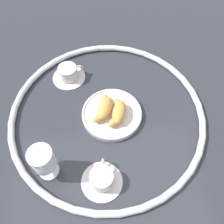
% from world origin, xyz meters
% --- Properties ---
extents(ground_plane, '(2.20, 2.20, 0.00)m').
position_xyz_m(ground_plane, '(0.00, 0.00, 0.00)').
color(ground_plane, '#2D3038').
extents(table_chrome_rim, '(0.73, 0.73, 0.02)m').
position_xyz_m(table_chrome_rim, '(0.00, 0.00, 0.01)').
color(table_chrome_rim, silver).
rests_on(table_chrome_rim, ground_plane).
extents(pastry_plate, '(0.23, 0.23, 0.02)m').
position_xyz_m(pastry_plate, '(-0.00, -0.02, 0.01)').
color(pastry_plate, silver).
rests_on(pastry_plate, ground_plane).
extents(croissant_large, '(0.13, 0.09, 0.04)m').
position_xyz_m(croissant_large, '(-0.01, -0.04, 0.04)').
color(croissant_large, '#D6994C').
rests_on(croissant_large, pastry_plate).
extents(croissant_small, '(0.13, 0.10, 0.04)m').
position_xyz_m(croissant_small, '(0.01, 0.01, 0.04)').
color(croissant_small, '#D6994C').
rests_on(croissant_small, pastry_plate).
extents(coffee_cup_near, '(0.14, 0.14, 0.06)m').
position_xyz_m(coffee_cup_near, '(0.21, 0.14, 0.03)').
color(coffee_cup_near, silver).
rests_on(coffee_cup_near, ground_plane).
extents(coffee_cup_far, '(0.14, 0.14, 0.06)m').
position_xyz_m(coffee_cup_far, '(-0.25, 0.04, 0.03)').
color(coffee_cup_far, silver).
rests_on(coffee_cup_far, ground_plane).
extents(juice_glass_left, '(0.08, 0.08, 0.14)m').
position_xyz_m(juice_glass_left, '(-0.19, 0.21, 0.09)').
color(juice_glass_left, white).
rests_on(juice_glass_left, ground_plane).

